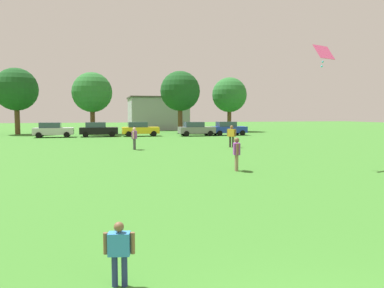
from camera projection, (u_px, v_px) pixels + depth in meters
name	position (u px, v px, depth m)	size (l,w,h in m)	color
ground_plane	(128.00, 145.00, 32.32)	(160.00, 160.00, 0.00)	#387528
child_kite_flyer	(119.00, 248.00, 5.79)	(0.48, 0.25, 1.03)	navy
adult_bystander	(237.00, 151.00, 17.50)	(0.40, 0.73, 1.57)	#8C7259
bystander_near_trees	(232.00, 134.00, 29.68)	(0.62, 0.65, 1.75)	#3F3833
bystander_midfield	(134.00, 136.00, 27.76)	(0.45, 0.76, 1.67)	#4C4C51
kite	(324.00, 53.00, 18.25)	(1.23, 0.86, 1.10)	#F24C8C
parked_car_silver_0	(53.00, 130.00, 42.00)	(4.30, 2.02, 1.68)	silver
parked_car_black_1	(98.00, 129.00, 43.19)	(4.30, 2.02, 1.68)	black
parked_car_yellow_2	(140.00, 129.00, 44.15)	(4.30, 2.02, 1.68)	yellow
parked_car_gray_3	(196.00, 129.00, 44.71)	(4.30, 2.02, 1.68)	slate
parked_car_blue_4	(228.00, 128.00, 46.02)	(4.30, 2.02, 1.68)	#1E38AD
tree_left	(16.00, 90.00, 47.64)	(5.46, 5.46, 8.50)	brown
tree_center	(92.00, 93.00, 47.84)	(5.11, 5.11, 7.96)	brown
tree_right	(180.00, 91.00, 50.79)	(5.42, 5.42, 8.45)	brown
tree_far_right	(229.00, 95.00, 55.46)	(5.15, 5.15, 8.03)	brown
house_left	(157.00, 113.00, 62.24)	(9.58, 8.59, 5.41)	#9999A3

